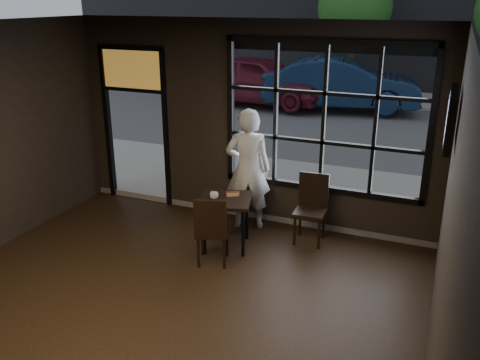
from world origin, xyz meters
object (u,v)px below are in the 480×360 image
at_px(cafe_table, 226,222).
at_px(chair_near, 213,229).
at_px(navy_car, 341,84).
at_px(man, 248,169).

relative_size(cafe_table, chair_near, 0.77).
xyz_separation_m(chair_near, navy_car, (-0.51, 10.48, 0.40)).
distance_m(cafe_table, chair_near, 0.51).
distance_m(chair_near, navy_car, 10.50).
height_order(man, navy_car, man).
relative_size(chair_near, navy_car, 0.21).
bearing_deg(cafe_table, man, 71.93).
height_order(cafe_table, man, man).
xyz_separation_m(cafe_table, navy_car, (-0.49, 9.98, 0.52)).
distance_m(cafe_table, navy_car, 10.01).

